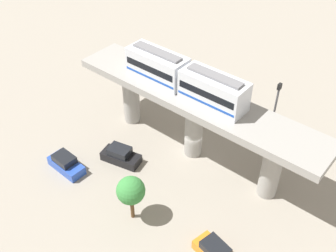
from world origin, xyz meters
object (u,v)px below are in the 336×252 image
train (184,78)px  tree_near_viaduct (131,191)px  parked_car_blue (66,164)px  signal_post (272,123)px  parked_car_black (121,156)px

train → tree_near_viaduct: 12.21m
parked_car_blue → signal_post: bearing=-46.4°
train → tree_near_viaduct: train is taller
parked_car_blue → signal_post: signal_post is taller
parked_car_black → parked_car_blue: size_ratio=1.06×
tree_near_viaduct → signal_post: signal_post is taller
parked_car_blue → tree_near_viaduct: (-0.06, -9.66, 2.81)m
parked_car_black → parked_car_blue: 5.74m
parked_car_blue → tree_near_viaduct: bearing=-88.6°
parked_car_black → tree_near_viaduct: tree_near_viaduct is taller
parked_car_black → tree_near_viaduct: 8.15m
parked_car_black → tree_near_viaduct: size_ratio=0.92×
parked_car_blue → tree_near_viaduct: size_ratio=0.87×
train → parked_car_black: bearing=148.5°
tree_near_viaduct → signal_post: bearing=-22.9°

